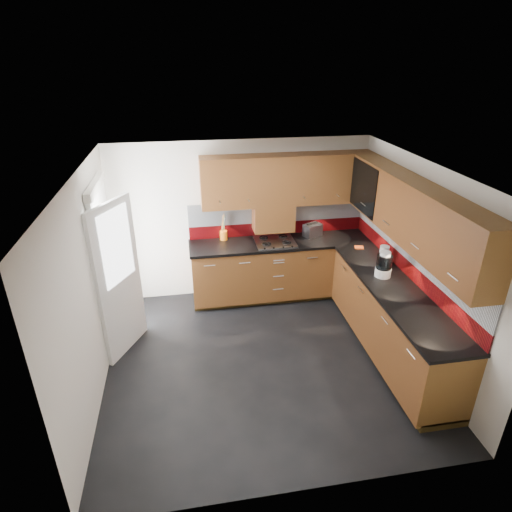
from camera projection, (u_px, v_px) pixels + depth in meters
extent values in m
cube|color=black|center=(263.00, 360.00, 5.38)|extent=(4.00, 3.80, 0.02)
cube|color=white|center=(265.00, 167.00, 4.31)|extent=(4.00, 3.80, 0.10)
cube|color=silver|center=(241.00, 219.00, 6.49)|extent=(4.00, 0.08, 2.64)
cube|color=silver|center=(309.00, 390.00, 3.22)|extent=(4.00, 0.08, 2.64)
cube|color=silver|center=(85.00, 290.00, 4.56)|extent=(0.08, 3.80, 2.64)
cube|color=silver|center=(422.00, 263.00, 5.15)|extent=(0.08, 3.80, 2.64)
cube|color=brown|center=(280.00, 269.00, 6.59)|extent=(2.70, 0.60, 0.95)
cube|color=#5B3015|center=(391.00, 320.00, 5.32)|extent=(0.60, 2.60, 0.95)
cube|color=#3B2A10|center=(279.00, 292.00, 6.80)|extent=(2.70, 0.54, 0.10)
cube|color=#3B2A10|center=(389.00, 348.00, 5.51)|extent=(0.54, 2.60, 0.10)
cube|color=black|center=(281.00, 243.00, 6.38)|extent=(2.72, 0.62, 0.04)
cube|color=black|center=(396.00, 290.00, 5.11)|extent=(0.62, 2.60, 0.04)
cube|color=maroon|center=(277.00, 228.00, 6.60)|extent=(2.70, 0.02, 0.20)
cube|color=silver|center=(278.00, 211.00, 6.48)|extent=(2.70, 0.02, 0.34)
cube|color=maroon|center=(408.00, 267.00, 5.39)|extent=(0.02, 3.20, 0.20)
cube|color=silver|center=(411.00, 248.00, 5.27)|extent=(0.02, 3.20, 0.34)
cube|color=brown|center=(288.00, 180.00, 6.13)|extent=(2.50, 0.33, 0.72)
cube|color=#5B3015|center=(413.00, 213.00, 4.87)|extent=(0.33, 2.87, 0.72)
cube|color=silver|center=(280.00, 198.00, 6.04)|extent=(1.80, 0.01, 0.16)
cube|color=silver|center=(397.00, 232.00, 4.91)|extent=(0.01, 2.00, 0.16)
cube|color=brown|center=(273.00, 217.00, 6.34)|extent=(0.60, 0.33, 0.40)
cube|color=black|center=(363.00, 188.00, 5.77)|extent=(0.01, 0.80, 0.66)
cube|color=#FFD18C|center=(385.00, 187.00, 5.81)|extent=(0.01, 0.76, 0.64)
cube|color=black|center=(375.00, 186.00, 5.78)|extent=(0.29, 0.76, 0.01)
cylinder|color=black|center=(384.00, 184.00, 5.52)|extent=(0.07, 0.07, 0.16)
cylinder|color=black|center=(379.00, 180.00, 5.65)|extent=(0.07, 0.07, 0.16)
cylinder|color=white|center=(375.00, 177.00, 5.79)|extent=(0.07, 0.07, 0.16)
cylinder|color=black|center=(370.00, 175.00, 5.92)|extent=(0.07, 0.07, 0.16)
cube|color=white|center=(108.00, 267.00, 5.45)|extent=(0.06, 0.95, 2.04)
cube|color=white|center=(119.00, 280.00, 5.17)|extent=(0.42, 0.73, 1.98)
cube|color=white|center=(116.00, 246.00, 4.98)|extent=(0.28, 0.50, 0.90)
cube|color=silver|center=(275.00, 242.00, 6.35)|extent=(0.58, 0.50, 0.02)
torus|color=black|center=(267.00, 244.00, 6.21)|extent=(0.13, 0.13, 0.02)
torus|color=black|center=(287.00, 243.00, 6.25)|extent=(0.13, 0.13, 0.02)
torus|color=black|center=(263.00, 238.00, 6.42)|extent=(0.13, 0.13, 0.02)
torus|color=black|center=(283.00, 236.00, 6.47)|extent=(0.13, 0.13, 0.02)
cube|color=black|center=(279.00, 248.00, 6.13)|extent=(0.44, 0.04, 0.02)
cylinder|color=orange|center=(224.00, 235.00, 6.41)|extent=(0.11, 0.11, 0.14)
cylinder|color=#98643C|center=(223.00, 224.00, 6.35)|extent=(0.06, 0.02, 0.28)
cylinder|color=#98643C|center=(224.00, 225.00, 6.35)|extent=(0.05, 0.04, 0.26)
cylinder|color=#98643C|center=(223.00, 223.00, 6.34)|extent=(0.06, 0.02, 0.30)
cylinder|color=#98643C|center=(224.00, 225.00, 6.35)|extent=(0.03, 0.05, 0.25)
cylinder|color=#98643C|center=(222.00, 224.00, 6.34)|extent=(0.04, 0.04, 0.27)
cube|color=silver|center=(312.00, 230.00, 6.53)|extent=(0.32, 0.27, 0.19)
cube|color=black|center=(313.00, 224.00, 6.49)|extent=(0.20, 0.11, 0.01)
cube|color=black|center=(312.00, 223.00, 6.53)|extent=(0.20, 0.11, 0.01)
cylinder|color=white|center=(383.00, 272.00, 5.37)|extent=(0.20, 0.20, 0.11)
cylinder|color=black|center=(384.00, 262.00, 5.31)|extent=(0.19, 0.19, 0.18)
cylinder|color=white|center=(386.00, 254.00, 5.26)|extent=(0.13, 0.13, 0.04)
cylinder|color=white|center=(384.00, 255.00, 5.67)|extent=(0.13, 0.13, 0.25)
cube|color=#ED531A|center=(359.00, 247.00, 6.17)|extent=(0.15, 0.14, 0.01)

